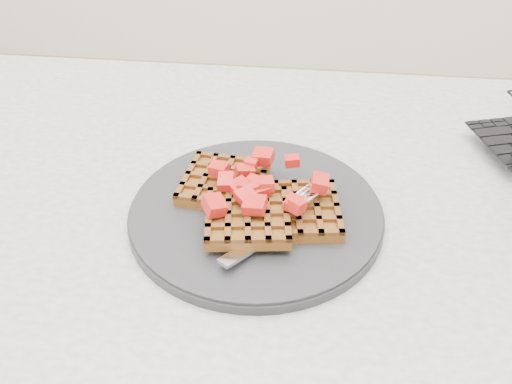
% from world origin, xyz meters
% --- Properties ---
extents(table, '(1.20, 0.80, 0.75)m').
position_xyz_m(table, '(0.00, 0.00, 0.64)').
color(table, beige).
rests_on(table, ground).
extents(plate, '(0.31, 0.31, 0.02)m').
position_xyz_m(plate, '(-0.04, -0.02, 0.76)').
color(plate, '#232326').
rests_on(plate, table).
extents(waffles, '(0.21, 0.18, 0.03)m').
position_xyz_m(waffles, '(-0.04, -0.03, 0.78)').
color(waffles, brown).
rests_on(waffles, plate).
extents(strawberry_pile, '(0.15, 0.15, 0.02)m').
position_xyz_m(strawberry_pile, '(-0.04, -0.02, 0.80)').
color(strawberry_pile, '#A80100').
rests_on(strawberry_pile, waffles).
extents(fork, '(0.13, 0.16, 0.02)m').
position_xyz_m(fork, '(-0.01, -0.06, 0.77)').
color(fork, silver).
rests_on(fork, plate).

